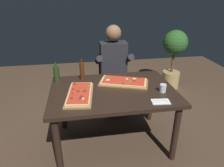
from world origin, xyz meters
name	(u,v)px	position (x,y,z in m)	size (l,w,h in m)	color
ground_plane	(113,141)	(0.00, 0.00, 0.00)	(6.40, 6.40, 0.00)	#4C3828
dining_table	(113,97)	(0.00, 0.00, 0.64)	(1.40, 0.96, 0.74)	black
pizza_rectangular_front	(124,82)	(0.16, 0.14, 0.76)	(0.64, 0.47, 0.05)	brown
pizza_rectangular_left	(80,94)	(-0.37, -0.09, 0.76)	(0.33, 0.59, 0.05)	olive
wine_bottle_dark	(82,70)	(-0.33, 0.36, 0.85)	(0.06, 0.06, 0.28)	#47230F
oil_bottle_amber	(56,73)	(-0.64, 0.34, 0.84)	(0.07, 0.07, 0.26)	#233819
tumbler_near_camera	(163,89)	(0.53, -0.15, 0.78)	(0.07, 0.07, 0.09)	silver
napkin_cutlery_set	(161,102)	(0.43, -0.36, 0.74)	(0.19, 0.13, 0.01)	white
diner_chair	(112,79)	(0.14, 0.86, 0.49)	(0.44, 0.44, 0.87)	black
seated_diner	(114,66)	(0.14, 0.74, 0.74)	(0.53, 0.41, 1.33)	#23232D
potted_plant_corner	(174,53)	(1.40, 1.41, 0.68)	(0.45, 0.45, 1.11)	tan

